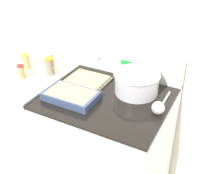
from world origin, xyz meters
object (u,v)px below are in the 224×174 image
at_px(spice_jar_white_cap, 50,60).
at_px(casserole_dish, 71,95).
at_px(mixing_bowl, 137,82).
at_px(spice_jar_red_cap, 21,72).
at_px(spice_jar_yellow_cap, 26,62).
at_px(spice_jar_orange_cap, 50,66).
at_px(baking_tray, 87,80).
at_px(ladle, 159,107).

bearing_deg(spice_jar_white_cap, casserole_dish, -36.37).
height_order(mixing_bowl, casserole_dish, mixing_bowl).
bearing_deg(spice_jar_red_cap, spice_jar_white_cap, 74.31).
relative_size(spice_jar_red_cap, spice_jar_yellow_cap, 0.87).
xyz_separation_m(casserole_dish, spice_jar_red_cap, (-0.45, 0.05, 0.04)).
distance_m(spice_jar_red_cap, spice_jar_yellow_cap, 0.14).
bearing_deg(spice_jar_white_cap, mixing_bowl, -1.70).
bearing_deg(spice_jar_orange_cap, spice_jar_yellow_cap, -176.68).
bearing_deg(mixing_bowl, baking_tray, -175.65).
bearing_deg(spice_jar_red_cap, spice_jar_orange_cap, 43.97).
bearing_deg(spice_jar_orange_cap, baking_tray, 9.44).
bearing_deg(ladle, casserole_dish, -167.64).
distance_m(spice_jar_white_cap, spice_jar_red_cap, 0.24).
xyz_separation_m(ladle, spice_jar_white_cap, (-0.90, 0.17, 0.04)).
bearing_deg(spice_jar_white_cap, baking_tray, -7.75).
bearing_deg(spice_jar_orange_cap, casserole_dish, -31.45).
bearing_deg(baking_tray, spice_jar_yellow_cap, -173.17).
distance_m(mixing_bowl, spice_jar_yellow_cap, 0.84).
height_order(spice_jar_orange_cap, spice_jar_yellow_cap, spice_jar_orange_cap).
bearing_deg(ladle, baking_tray, 167.96).
distance_m(casserole_dish, spice_jar_red_cap, 0.45).
distance_m(spice_jar_white_cap, spice_jar_yellow_cap, 0.17).
height_order(casserole_dish, baking_tray, casserole_dish).
height_order(ladle, spice_jar_white_cap, spice_jar_white_cap).
distance_m(mixing_bowl, spice_jar_white_cap, 0.71).
relative_size(ladle, spice_jar_white_cap, 2.38).
relative_size(baking_tray, spice_jar_yellow_cap, 2.49).
bearing_deg(spice_jar_yellow_cap, spice_jar_orange_cap, 3.32).
distance_m(baking_tray, spice_jar_red_cap, 0.46).
bearing_deg(spice_jar_yellow_cap, mixing_bowl, 5.79).
xyz_separation_m(casserole_dish, ladle, (0.52, 0.11, 0.01)).
distance_m(spice_jar_orange_cap, spice_jar_red_cap, 0.20).
distance_m(baking_tray, spice_jar_orange_cap, 0.29).
bearing_deg(spice_jar_red_cap, ladle, 3.78).
bearing_deg(casserole_dish, mixing_bowl, 38.45).
distance_m(mixing_bowl, ladle, 0.25).
relative_size(spice_jar_orange_cap, spice_jar_yellow_cap, 1.07).
height_order(mixing_bowl, ladle, mixing_bowl).
relative_size(spice_jar_orange_cap, spice_jar_white_cap, 1.05).
bearing_deg(spice_jar_orange_cap, spice_jar_red_cap, -136.03).
xyz_separation_m(mixing_bowl, spice_jar_red_cap, (-0.77, -0.21, -0.02)).
xyz_separation_m(baking_tray, spice_jar_white_cap, (-0.35, 0.05, 0.06)).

